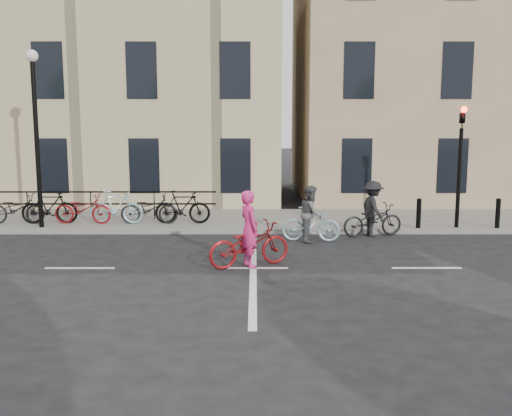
{
  "coord_description": "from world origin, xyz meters",
  "views": [
    {
      "loc": [
        0.04,
        -12.77,
        3.34
      ],
      "look_at": [
        0.07,
        2.02,
        1.1
      ],
      "focal_mm": 40.0,
      "sensor_mm": 36.0,
      "label": 1
    }
  ],
  "objects_px": {
    "cyclist_grey": "(311,219)",
    "cyclist_pink": "(249,240)",
    "lamp_post": "(35,117)",
    "cyclist_dark": "(373,215)",
    "traffic_light": "(460,152)"
  },
  "relations": [
    {
      "from": "lamp_post",
      "to": "cyclist_grey",
      "type": "height_order",
      "value": "lamp_post"
    },
    {
      "from": "traffic_light",
      "to": "cyclist_grey",
      "type": "relative_size",
      "value": 2.31
    },
    {
      "from": "lamp_post",
      "to": "cyclist_grey",
      "type": "distance_m",
      "value": 8.71
    },
    {
      "from": "cyclist_grey",
      "to": "cyclist_pink",
      "type": "bearing_deg",
      "value": 156.26
    },
    {
      "from": "lamp_post",
      "to": "cyclist_dark",
      "type": "distance_m",
      "value": 10.42
    },
    {
      "from": "lamp_post",
      "to": "cyclist_dark",
      "type": "xyz_separation_m",
      "value": [
        10.0,
        -0.66,
        -2.84
      ]
    },
    {
      "from": "cyclist_pink",
      "to": "cyclist_grey",
      "type": "bearing_deg",
      "value": -56.28
    },
    {
      "from": "cyclist_pink",
      "to": "cyclist_grey",
      "type": "xyz_separation_m",
      "value": [
        1.71,
        2.8,
        0.02
      ]
    },
    {
      "from": "cyclist_dark",
      "to": "traffic_light",
      "type": "bearing_deg",
      "value": -92.39
    },
    {
      "from": "lamp_post",
      "to": "cyclist_pink",
      "type": "height_order",
      "value": "lamp_post"
    },
    {
      "from": "cyclist_dark",
      "to": "cyclist_pink",
      "type": "bearing_deg",
      "value": 119.8
    },
    {
      "from": "cyclist_grey",
      "to": "traffic_light",
      "type": "bearing_deg",
      "value": -65.82
    },
    {
      "from": "cyclist_pink",
      "to": "traffic_light",
      "type": "bearing_deg",
      "value": -81.43
    },
    {
      "from": "traffic_light",
      "to": "cyclist_dark",
      "type": "bearing_deg",
      "value": -167.47
    },
    {
      "from": "lamp_post",
      "to": "cyclist_grey",
      "type": "xyz_separation_m",
      "value": [
        8.11,
        -1.42,
        -2.85
      ]
    }
  ]
}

